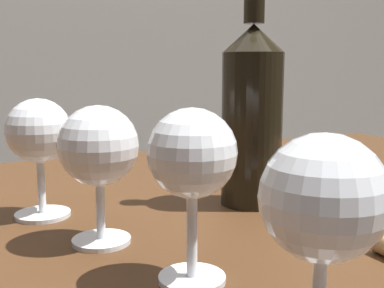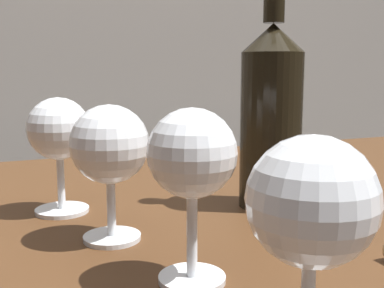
% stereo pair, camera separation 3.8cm
% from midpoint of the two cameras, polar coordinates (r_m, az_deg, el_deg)
% --- Properties ---
extents(dining_table, '(1.57, 0.83, 0.72)m').
position_cam_midpoint_polar(dining_table, '(0.61, -3.18, -15.81)').
color(dining_table, '#472B16').
rests_on(dining_table, ground_plane).
extents(wine_glass_cabernet, '(0.08, 0.08, 0.14)m').
position_cam_midpoint_polar(wine_glass_cabernet, '(0.31, 17.57, -7.26)').
color(wine_glass_cabernet, white).
rests_on(wine_glass_cabernet, dining_table).
extents(wine_glass_rose, '(0.07, 0.07, 0.15)m').
position_cam_midpoint_polar(wine_glass_rose, '(0.38, 2.85, -1.85)').
color(wine_glass_rose, white).
rests_on(wine_glass_rose, dining_table).
extents(wine_glass_amber, '(0.08, 0.08, 0.14)m').
position_cam_midpoint_polar(wine_glass_amber, '(0.48, -7.60, -0.36)').
color(wine_glass_amber, white).
rests_on(wine_glass_amber, dining_table).
extents(wine_glass_chardonnay, '(0.08, 0.08, 0.14)m').
position_cam_midpoint_polar(wine_glass_chardonnay, '(0.59, -13.86, 1.47)').
color(wine_glass_chardonnay, white).
rests_on(wine_glass_chardonnay, dining_table).
extents(wine_bottle, '(0.08, 0.08, 0.31)m').
position_cam_midpoint_polar(wine_bottle, '(0.61, 11.21, 3.75)').
color(wine_bottle, black).
rests_on(wine_bottle, dining_table).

